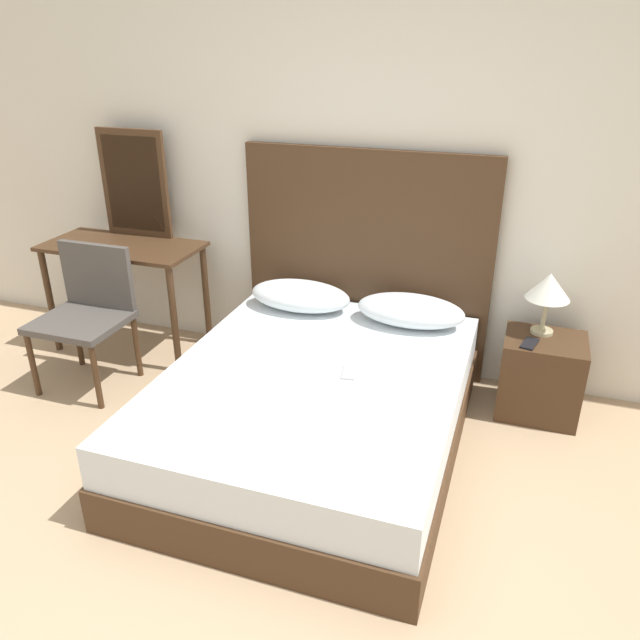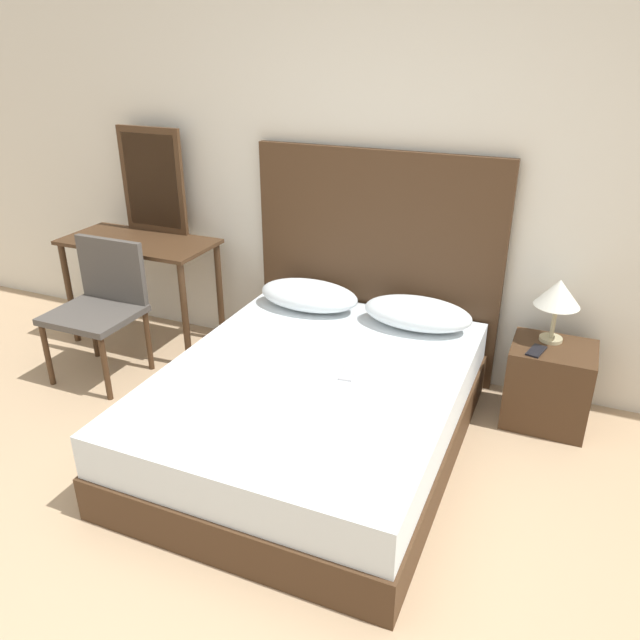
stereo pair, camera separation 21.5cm
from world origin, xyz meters
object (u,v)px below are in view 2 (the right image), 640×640
phone_on_bed (348,373)px  vanity_desk (140,258)px  bed (313,409)px  phone_on_nightstand (536,351)px  table_lamp (558,295)px  chair (102,300)px  nightstand (548,385)px

phone_on_bed → vanity_desk: bearing=160.3°
phone_on_bed → bed: bearing=-165.6°
phone_on_nightstand → phone_on_bed: bearing=-145.7°
bed → vanity_desk: (-1.59, 0.68, 0.41)m
table_lamp → phone_on_nightstand: size_ratio=2.23×
bed → table_lamp: bearing=36.3°
phone_on_bed → chair: 1.73m
nightstand → bed: bearing=-147.1°
phone_on_bed → phone_on_nightstand: size_ratio=0.98×
bed → phone_on_nightstand: (1.03, 0.63, 0.26)m
bed → chair: bearing=172.0°
bed → nightstand: 1.34m
bed → nightstand: nightstand is taller
phone_on_bed → vanity_desk: (-1.76, 0.63, 0.17)m
vanity_desk → chair: 0.48m
nightstand → table_lamp: size_ratio=1.31×
table_lamp → phone_on_bed: bearing=-140.5°
nightstand → phone_on_nightstand: size_ratio=2.92×
phone_on_nightstand → chair: (-2.58, -0.41, 0.02)m
chair → nightstand: bearing=10.8°
table_lamp → phone_on_nightstand: table_lamp is taller
nightstand → chair: chair is taller
phone_on_nightstand → nightstand: bearing=47.0°
bed → phone_on_nightstand: phone_on_nightstand is taller
nightstand → table_lamp: (-0.03, 0.08, 0.51)m
nightstand → table_lamp: table_lamp is taller
phone_on_nightstand → bed: bearing=-148.6°
phone_on_bed → nightstand: 1.18m
table_lamp → chair: size_ratio=0.42×
chair → phone_on_bed: bearing=-5.7°
table_lamp → chair: chair is taller
table_lamp → phone_on_nightstand: (-0.06, -0.17, -0.27)m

